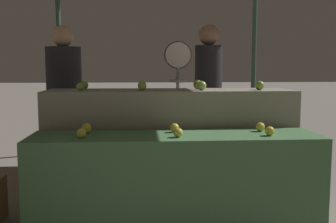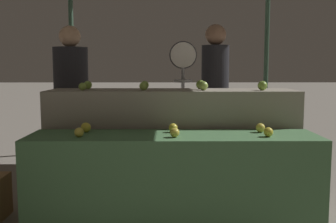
{
  "view_description": "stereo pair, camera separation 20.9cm",
  "coord_description": "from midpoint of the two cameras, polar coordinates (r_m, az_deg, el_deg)",
  "views": [
    {
      "loc": [
        -0.27,
        -3.05,
        1.33
      ],
      "look_at": [
        -0.04,
        0.3,
        0.95
      ],
      "focal_mm": 42.0,
      "sensor_mm": 36.0,
      "label": 1
    },
    {
      "loc": [
        -0.07,
        -3.06,
        1.33
      ],
      "look_at": [
        -0.04,
        0.3,
        0.95
      ],
      "focal_mm": 42.0,
      "sensor_mm": 36.0,
      "label": 2
    }
  ],
  "objects": [
    {
      "name": "display_counter_front",
      "position": [
        3.2,
        2.68,
        -10.44
      ],
      "size": [
        2.29,
        0.55,
        0.8
      ],
      "primitive_type": "cube",
      "color": "#4C7A4C",
      "rests_on": "ground_plane"
    },
    {
      "name": "display_counter_back",
      "position": [
        3.74,
        2.19,
        -5.4
      ],
      "size": [
        2.29,
        0.55,
        1.12
      ],
      "primitive_type": "cube",
      "color": "gray",
      "rests_on": "ground_plane"
    },
    {
      "name": "apple_front_0",
      "position": [
        3.04,
        -10.87,
        -3.01
      ],
      "size": [
        0.07,
        0.07,
        0.07
      ],
      "primitive_type": "sphere",
      "color": "gold",
      "rests_on": "display_counter_front"
    },
    {
      "name": "apple_front_1",
      "position": [
        2.98,
        2.99,
        -3.08
      ],
      "size": [
        0.07,
        0.07,
        0.07
      ],
      "primitive_type": "sphere",
      "color": "gold",
      "rests_on": "display_counter_front"
    },
    {
      "name": "apple_front_2",
      "position": [
        3.13,
        16.23,
        -2.89
      ],
      "size": [
        0.07,
        0.07,
        0.07
      ],
      "primitive_type": "sphere",
      "color": "gold",
      "rests_on": "display_counter_front"
    },
    {
      "name": "apple_front_3",
      "position": [
        3.26,
        -10.05,
        -2.29
      ],
      "size": [
        0.08,
        0.08,
        0.08
      ],
      "primitive_type": "sphere",
      "color": "gold",
      "rests_on": "display_counter_front"
    },
    {
      "name": "apple_front_4",
      "position": [
        3.21,
        2.68,
        -2.39
      ],
      "size": [
        0.07,
        0.07,
        0.07
      ],
      "primitive_type": "sphere",
      "color": "gold",
      "rests_on": "display_counter_front"
    },
    {
      "name": "apple_front_5",
      "position": [
        3.32,
        15.03,
        -2.3
      ],
      "size": [
        0.08,
        0.08,
        0.08
      ],
      "primitive_type": "sphere",
      "color": "yellow",
      "rests_on": "display_counter_front"
    },
    {
      "name": "apple_back_0",
      "position": [
        3.61,
        -10.69,
        3.58
      ],
      "size": [
        0.07,
        0.07,
        0.07
      ],
      "primitive_type": "sphere",
      "color": "#8EB247",
      "rests_on": "display_counter_back"
    },
    {
      "name": "apple_back_1",
      "position": [
        3.56,
        -1.89,
        3.69
      ],
      "size": [
        0.08,
        0.08,
        0.08
      ],
      "primitive_type": "sphere",
      "color": "#8EB247",
      "rests_on": "display_counter_back"
    },
    {
      "name": "apple_back_2",
      "position": [
        3.58,
        6.82,
        3.73
      ],
      "size": [
        0.08,
        0.08,
        0.08
      ],
      "primitive_type": "sphere",
      "color": "#8EB247",
      "rests_on": "display_counter_back"
    },
    {
      "name": "apple_back_3",
      "position": [
        3.69,
        15.13,
        3.64
      ],
      "size": [
        0.09,
        0.09,
        0.09
      ],
      "primitive_type": "sphere",
      "color": "#7AA338",
      "rests_on": "display_counter_back"
    },
    {
      "name": "apple_back_4",
      "position": [
        3.83,
        -10.03,
        3.81
      ],
      "size": [
        0.08,
        0.08,
        0.08
      ],
      "primitive_type": "sphere",
      "color": "#84AD3D",
      "rests_on": "display_counter_back"
    },
    {
      "name": "apple_back_5",
      "position": [
        3.77,
        -1.82,
        3.87
      ],
      "size": [
        0.08,
        0.08,
        0.08
      ],
      "primitive_type": "sphere",
      "color": "#84AD3D",
      "rests_on": "display_counter_back"
    },
    {
      "name": "apple_back_6",
      "position": [
        3.78,
        6.33,
        3.9
      ],
      "size": [
        0.09,
        0.09,
        0.09
      ],
      "primitive_type": "sphere",
      "color": "#84AD3D",
      "rests_on": "display_counter_back"
    },
    {
      "name": "produce_scale",
      "position": [
        4.25,
        3.6,
        4.36
      ],
      "size": [
        0.29,
        0.2,
        1.6
      ],
      "color": "#99999E",
      "rests_on": "ground_plane"
    },
    {
      "name": "person_vendor_at_scale",
      "position": [
        4.6,
        8.13,
        3.21
      ],
      "size": [
        0.36,
        0.36,
        1.81
      ],
      "rotation": [
        0.0,
        0.0,
        3.3
      ],
      "color": "#2D2D38",
      "rests_on": "ground_plane"
    },
    {
      "name": "person_customer_left",
      "position": [
        4.47,
        -12.55,
        2.44
      ],
      "size": [
        0.49,
        0.49,
        1.78
      ],
      "rotation": [
        0.0,
        0.0,
        3.49
      ],
      "color": "#2D2D38",
      "rests_on": "ground_plane"
    }
  ]
}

